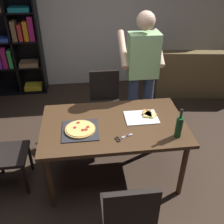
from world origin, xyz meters
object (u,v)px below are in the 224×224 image
object	(u,v)px
chair_near_camera	(128,214)
person_serving_pizza	(142,72)
dining_table	(114,129)
kitchen_scissors	(121,138)
couch	(199,75)
wine_bottle	(179,126)
bookshelf	(2,39)
pepperoni_pizza_on_tray	(80,130)
chair_far_side	(105,99)

from	to	relation	value
chair_near_camera	person_serving_pizza	size ratio (longest dim) A/B	0.51
dining_table	person_serving_pizza	size ratio (longest dim) A/B	0.88
kitchen_scissors	couch	bearing A→B (deg)	50.57
person_serving_pizza	wine_bottle	bearing A→B (deg)	-81.73
couch	wine_bottle	bearing A→B (deg)	-119.38
wine_bottle	person_serving_pizza	bearing A→B (deg)	98.27
couch	person_serving_pizza	distance (m)	2.03
person_serving_pizza	kitchen_scissors	xyz separation A→B (m)	(-0.42, -0.99, -0.24)
bookshelf	person_serving_pizza	world-z (taller)	bookshelf
pepperoni_pizza_on_tray	wine_bottle	world-z (taller)	wine_bottle
couch	pepperoni_pizza_on_tray	xyz separation A→B (m)	(-2.25, -2.07, 0.46)
kitchen_scissors	chair_near_camera	bearing A→B (deg)	-93.30
dining_table	couch	xyz separation A→B (m)	(1.89, 1.99, -0.37)
bookshelf	wine_bottle	xyz separation A→B (m)	(2.26, -2.68, -0.13)
couch	pepperoni_pizza_on_tray	bearing A→B (deg)	-137.33
bookshelf	chair_near_camera	bearing A→B (deg)	-63.63
dining_table	person_serving_pizza	xyz separation A→B (m)	(0.46, 0.73, 0.33)
dining_table	bookshelf	size ratio (longest dim) A/B	0.79
dining_table	person_serving_pizza	world-z (taller)	person_serving_pizza
couch	person_serving_pizza	size ratio (longest dim) A/B	1.03
person_serving_pizza	pepperoni_pizza_on_tray	xyz separation A→B (m)	(-0.82, -0.82, -0.23)
chair_near_camera	chair_far_side	bearing A→B (deg)	90.00
dining_table	chair_far_side	bearing A→B (deg)	90.00
chair_far_side	pepperoni_pizza_on_tray	size ratio (longest dim) A/B	2.42
chair_far_side	wine_bottle	bearing A→B (deg)	-64.03
chair_far_side	kitchen_scissors	world-z (taller)	chair_far_side
dining_table	pepperoni_pizza_on_tray	world-z (taller)	pepperoni_pizza_on_tray
chair_near_camera	bookshelf	distance (m)	3.75
wine_bottle	kitchen_scissors	world-z (taller)	wine_bottle
person_serving_pizza	kitchen_scissors	distance (m)	1.11
couch	kitchen_scissors	world-z (taller)	couch
dining_table	chair_near_camera	distance (m)	0.96
kitchen_scissors	bookshelf	bearing A→B (deg)	122.58
dining_table	couch	bearing A→B (deg)	46.42
wine_bottle	bookshelf	bearing A→B (deg)	130.15
chair_near_camera	person_serving_pizza	xyz separation A→B (m)	(0.46, 1.68, 0.49)
couch	kitchen_scissors	xyz separation A→B (m)	(-1.85, -2.25, 0.45)
wine_bottle	kitchen_scissors	xyz separation A→B (m)	(-0.57, 0.03, -0.11)
person_serving_pizza	wine_bottle	distance (m)	1.04
person_serving_pizza	pepperoni_pizza_on_tray	size ratio (longest dim) A/B	4.70
chair_near_camera	pepperoni_pizza_on_tray	distance (m)	0.97
chair_far_side	dining_table	bearing A→B (deg)	-90.00
bookshelf	chair_far_side	bearing A→B (deg)	-40.94
dining_table	chair_far_side	distance (m)	0.96
chair_near_camera	person_serving_pizza	distance (m)	1.81
chair_near_camera	wine_bottle	world-z (taller)	wine_bottle
couch	chair_near_camera	bearing A→B (deg)	-122.77
pepperoni_pizza_on_tray	kitchen_scissors	distance (m)	0.44
chair_near_camera	chair_far_side	world-z (taller)	same
couch	bookshelf	size ratio (longest dim) A/B	0.92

